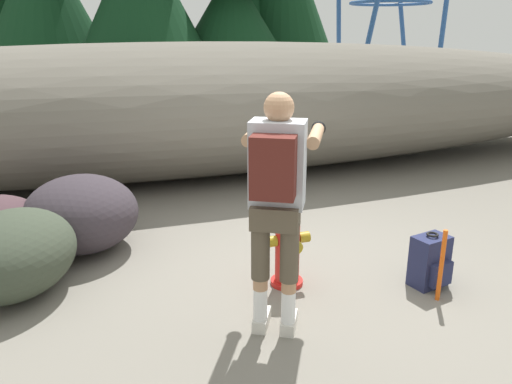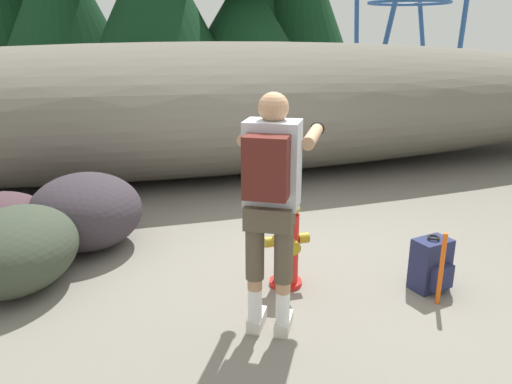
# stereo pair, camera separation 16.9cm
# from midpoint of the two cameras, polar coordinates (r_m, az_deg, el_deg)

# --- Properties ---
(ground_plane) EXTENTS (56.00, 56.00, 0.04)m
(ground_plane) POSITION_cam_midpoint_polar(r_m,az_deg,el_deg) (4.46, 5.54, -9.80)
(ground_plane) COLOR slate
(dirt_embankment) EXTENTS (17.20, 3.20, 1.92)m
(dirt_embankment) POSITION_cam_midpoint_polar(r_m,az_deg,el_deg) (7.58, -4.62, 9.56)
(dirt_embankment) COLOR #666056
(dirt_embankment) RESTS_ON ground_plane
(fire_hydrant) EXTENTS (0.38, 0.33, 0.79)m
(fire_hydrant) POSITION_cam_midpoint_polar(r_m,az_deg,el_deg) (4.15, 4.69, -6.12)
(fire_hydrant) COLOR red
(fire_hydrant) RESTS_ON ground_plane
(utility_worker) EXTENTS (0.82, 1.03, 1.69)m
(utility_worker) POSITION_cam_midpoint_polar(r_m,az_deg,el_deg) (3.31, 3.30, 0.64)
(utility_worker) COLOR beige
(utility_worker) RESTS_ON ground_plane
(spare_backpack) EXTENTS (0.33, 0.33, 0.47)m
(spare_backpack) POSITION_cam_midpoint_polar(r_m,az_deg,el_deg) (4.41, 20.50, -7.86)
(spare_backpack) COLOR #23284C
(spare_backpack) RESTS_ON ground_plane
(boulder_large) EXTENTS (1.35, 1.35, 0.60)m
(boulder_large) POSITION_cam_midpoint_polar(r_m,az_deg,el_deg) (5.30, -26.47, -3.36)
(boulder_large) COLOR #463136
(boulder_large) RESTS_ON ground_plane
(boulder_mid) EXTENTS (1.20, 1.22, 0.74)m
(boulder_mid) POSITION_cam_midpoint_polar(r_m,az_deg,el_deg) (5.13, -18.04, -2.10)
(boulder_mid) COLOR #342E34
(boulder_mid) RESTS_ON ground_plane
(boulder_small) EXTENTS (1.33, 1.44, 0.69)m
(boulder_small) POSITION_cam_midpoint_polar(r_m,az_deg,el_deg) (4.51, -24.86, -6.04)
(boulder_small) COLOR #363F31
(boulder_small) RESTS_ON ground_plane
(pine_tree_right) EXTENTS (2.79, 2.79, 4.73)m
(pine_tree_right) POSITION_cam_midpoint_polar(r_m,az_deg,el_deg) (10.45, -0.76, 20.84)
(pine_tree_right) COLOR #47331E
(pine_tree_right) RESTS_ON ground_plane
(survey_stake) EXTENTS (0.04, 0.04, 0.60)m
(survey_stake) POSITION_cam_midpoint_polar(r_m,az_deg,el_deg) (4.17, 21.60, -8.25)
(survey_stake) COLOR #E55914
(survey_stake) RESTS_ON ground_plane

